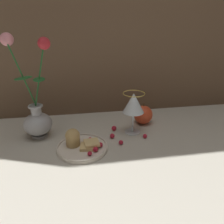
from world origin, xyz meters
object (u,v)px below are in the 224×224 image
Objects in this scene: vase at (36,113)px; apple_beside_vase at (143,115)px; wine_glass at (133,104)px; plate_with_pastries at (81,144)px.

vase reaches higher than apple_beside_vase.
vase is at bearing -174.23° from apple_beside_vase.
vase reaches higher than wine_glass.
apple_beside_vase is at bearing 47.86° from wine_glass.
wine_glass is 0.12m from apple_beside_vase.
vase is at bearing 175.45° from wine_glass.
plate_with_pastries is 0.31m from apple_beside_vase.
plate_with_pastries is at bearing -37.50° from vase.
vase reaches higher than plate_with_pastries.
wine_glass is at bearing 23.22° from plate_with_pastries.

